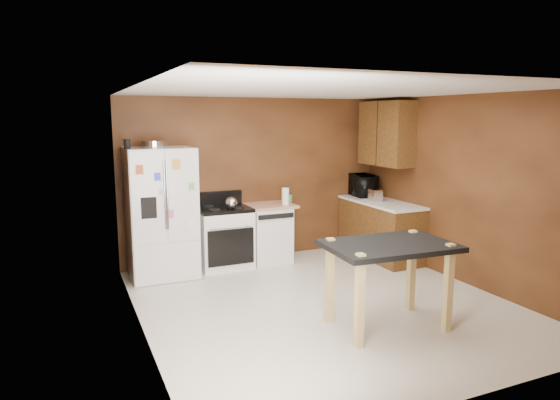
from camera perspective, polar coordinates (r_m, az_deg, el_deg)
floor at (r=6.11m, az=5.09°, el=-11.74°), size 4.50×4.50×0.00m
ceiling at (r=5.71m, az=5.46°, el=12.37°), size 4.50×4.50×0.00m
wall_back at (r=7.80m, az=-2.77°, el=2.42°), size 4.20×0.00×4.20m
wall_front at (r=4.01m, az=21.11°, el=-5.01°), size 4.20×0.00×4.20m
wall_left at (r=5.11m, az=-15.79°, el=-1.68°), size 0.00×4.50×4.50m
wall_right at (r=7.03m, az=20.41°, el=1.05°), size 0.00×4.50×4.50m
roasting_pan at (r=7.01m, az=-14.21°, el=6.23°), size 0.37×0.37×0.09m
pen_cup at (r=6.76m, az=-17.08°, el=6.14°), size 0.08×0.08×0.13m
kettle at (r=7.19m, az=-5.59°, el=-0.33°), size 0.18×0.18×0.18m
paper_towel at (r=7.56m, az=0.62°, el=0.43°), size 0.12×0.12×0.26m
green_canister at (r=7.83m, az=1.02°, el=0.19°), size 0.11×0.11×0.11m
toaster at (r=8.00m, az=10.80°, el=0.56°), size 0.19×0.27×0.18m
microwave at (r=8.48m, az=9.31°, el=1.62°), size 0.48×0.65×0.33m
refrigerator at (r=7.07m, az=-13.41°, el=-1.44°), size 0.90×0.80×1.80m
gas_range at (r=7.43m, az=-6.44°, el=-4.17°), size 0.76×0.68×1.10m
dishwasher at (r=7.70m, az=-1.36°, el=-3.71°), size 0.78×0.63×0.89m
right_cabinets at (r=8.04m, az=11.59°, el=-0.02°), size 0.63×1.58×2.45m
island at (r=5.35m, az=12.33°, el=-6.24°), size 1.35×0.94×0.94m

